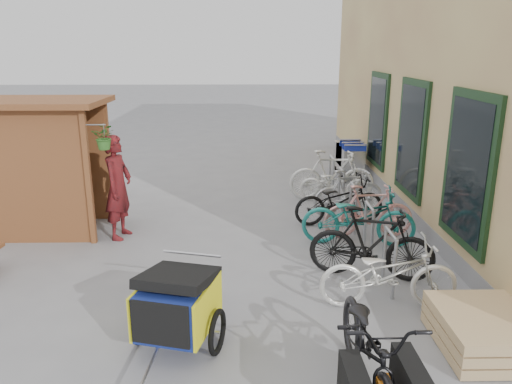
{
  "coord_description": "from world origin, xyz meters",
  "views": [
    {
      "loc": [
        0.35,
        -6.26,
        3.26
      ],
      "look_at": [
        0.5,
        1.5,
        1.0
      ],
      "focal_mm": 35.0,
      "sensor_mm": 36.0,
      "label": 1
    }
  ],
  "objects_px": {
    "bike_5": "(349,192)",
    "bike_0": "(389,274)",
    "bike_3": "(369,211)",
    "bike_7": "(332,175)",
    "person_kiosk": "(118,187)",
    "pallet_stack": "(484,331)",
    "kiosk": "(41,148)",
    "child_trailer": "(177,303)",
    "shopping_carts": "(349,155)",
    "bike_2": "(358,217)",
    "bike_1": "(372,243)",
    "bike_6": "(335,183)",
    "cargo_bike": "(370,351)",
    "bike_4": "(339,201)"
  },
  "relations": [
    {
      "from": "bike_5",
      "to": "bike_0",
      "type": "bearing_deg",
      "value": 158.44
    },
    {
      "from": "bike_3",
      "to": "bike_7",
      "type": "relative_size",
      "value": 0.86
    },
    {
      "from": "person_kiosk",
      "to": "pallet_stack",
      "type": "bearing_deg",
      "value": -115.03
    },
    {
      "from": "bike_5",
      "to": "bike_7",
      "type": "bearing_deg",
      "value": -8.02
    },
    {
      "from": "kiosk",
      "to": "bike_5",
      "type": "xyz_separation_m",
      "value": [
        5.67,
        0.83,
        -1.08
      ]
    },
    {
      "from": "child_trailer",
      "to": "kiosk",
      "type": "bearing_deg",
      "value": 141.83
    },
    {
      "from": "kiosk",
      "to": "pallet_stack",
      "type": "relative_size",
      "value": 2.08
    },
    {
      "from": "shopping_carts",
      "to": "bike_3",
      "type": "height_order",
      "value": "shopping_carts"
    },
    {
      "from": "bike_3",
      "to": "bike_7",
      "type": "xyz_separation_m",
      "value": [
        -0.27,
        2.29,
        0.08
      ]
    },
    {
      "from": "bike_2",
      "to": "bike_1",
      "type": "bearing_deg",
      "value": -175.24
    },
    {
      "from": "kiosk",
      "to": "bike_6",
      "type": "bearing_deg",
      "value": 17.2
    },
    {
      "from": "cargo_bike",
      "to": "person_kiosk",
      "type": "relative_size",
      "value": 1.1
    },
    {
      "from": "person_kiosk",
      "to": "child_trailer",
      "type": "bearing_deg",
      "value": -146.07
    },
    {
      "from": "bike_2",
      "to": "bike_3",
      "type": "height_order",
      "value": "bike_2"
    },
    {
      "from": "pallet_stack",
      "to": "bike_7",
      "type": "height_order",
      "value": "bike_7"
    },
    {
      "from": "kiosk",
      "to": "bike_2",
      "type": "relative_size",
      "value": 1.31
    },
    {
      "from": "child_trailer",
      "to": "person_kiosk",
      "type": "bearing_deg",
      "value": 127.87
    },
    {
      "from": "cargo_bike",
      "to": "bike_4",
      "type": "xyz_separation_m",
      "value": [
        0.61,
        4.96,
        -0.07
      ]
    },
    {
      "from": "child_trailer",
      "to": "bike_1",
      "type": "relative_size",
      "value": 0.94
    },
    {
      "from": "child_trailer",
      "to": "bike_4",
      "type": "xyz_separation_m",
      "value": [
        2.53,
        4.04,
        -0.08
      ]
    },
    {
      "from": "bike_2",
      "to": "bike_4",
      "type": "xyz_separation_m",
      "value": [
        -0.13,
        1.07,
        -0.04
      ]
    },
    {
      "from": "bike_2",
      "to": "child_trailer",
      "type": "bearing_deg",
      "value": 146.87
    },
    {
      "from": "kiosk",
      "to": "bike_1",
      "type": "relative_size",
      "value": 1.39
    },
    {
      "from": "child_trailer",
      "to": "bike_5",
      "type": "height_order",
      "value": "child_trailer"
    },
    {
      "from": "bike_5",
      "to": "bike_6",
      "type": "bearing_deg",
      "value": -10.44
    },
    {
      "from": "kiosk",
      "to": "cargo_bike",
      "type": "distance_m",
      "value": 6.77
    },
    {
      "from": "child_trailer",
      "to": "person_kiosk",
      "type": "relative_size",
      "value": 0.92
    },
    {
      "from": "bike_6",
      "to": "bike_7",
      "type": "xyz_separation_m",
      "value": [
        -0.06,
        0.12,
        0.16
      ]
    },
    {
      "from": "cargo_bike",
      "to": "bike_2",
      "type": "bearing_deg",
      "value": 78.68
    },
    {
      "from": "kiosk",
      "to": "bike_6",
      "type": "relative_size",
      "value": 1.63
    },
    {
      "from": "bike_4",
      "to": "child_trailer",
      "type": "bearing_deg",
      "value": 138.34
    },
    {
      "from": "bike_2",
      "to": "cargo_bike",
      "type": "bearing_deg",
      "value": 177.99
    },
    {
      "from": "cargo_bike",
      "to": "bike_4",
      "type": "height_order",
      "value": "cargo_bike"
    },
    {
      "from": "bike_4",
      "to": "bike_7",
      "type": "distance_m",
      "value": 1.57
    },
    {
      "from": "shopping_carts",
      "to": "bike_6",
      "type": "height_order",
      "value": "shopping_carts"
    },
    {
      "from": "kiosk",
      "to": "person_kiosk",
      "type": "distance_m",
      "value": 1.56
    },
    {
      "from": "bike_0",
      "to": "bike_4",
      "type": "distance_m",
      "value": 3.2
    },
    {
      "from": "bike_0",
      "to": "child_trailer",
      "type": "bearing_deg",
      "value": 109.4
    },
    {
      "from": "person_kiosk",
      "to": "bike_0",
      "type": "height_order",
      "value": "person_kiosk"
    },
    {
      "from": "bike_0",
      "to": "bike_4",
      "type": "bearing_deg",
      "value": 2.34
    },
    {
      "from": "bike_1",
      "to": "bike_7",
      "type": "xyz_separation_m",
      "value": [
        0.07,
        3.91,
        0.02
      ]
    },
    {
      "from": "kiosk",
      "to": "cargo_bike",
      "type": "relative_size",
      "value": 1.24
    },
    {
      "from": "bike_4",
      "to": "pallet_stack",
      "type": "bearing_deg",
      "value": -177.44
    },
    {
      "from": "bike_3",
      "to": "bike_5",
      "type": "xyz_separation_m",
      "value": [
        -0.09,
        1.28,
        -0.01
      ]
    },
    {
      "from": "bike_3",
      "to": "kiosk",
      "type": "bearing_deg",
      "value": 82.36
    },
    {
      "from": "pallet_stack",
      "to": "bike_7",
      "type": "bearing_deg",
      "value": 97.79
    },
    {
      "from": "pallet_stack",
      "to": "bike_7",
      "type": "distance_m",
      "value": 5.78
    },
    {
      "from": "bike_2",
      "to": "bike_4",
      "type": "relative_size",
      "value": 1.09
    },
    {
      "from": "bike_2",
      "to": "bike_6",
      "type": "bearing_deg",
      "value": 7.8
    },
    {
      "from": "pallet_stack",
      "to": "bike_3",
      "type": "xyz_separation_m",
      "value": [
        -0.51,
        3.42,
        0.27
      ]
    }
  ]
}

